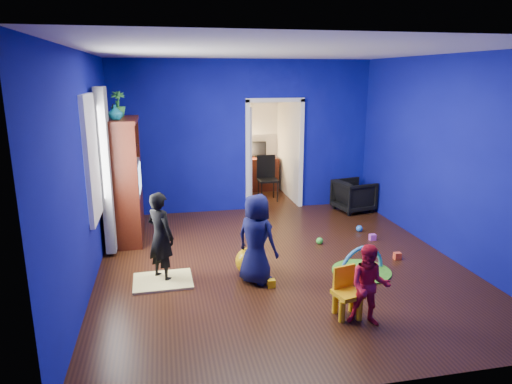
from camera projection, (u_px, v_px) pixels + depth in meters
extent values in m
cube|color=black|center=(279.00, 263.00, 6.52)|extent=(5.00, 5.50, 0.01)
cube|color=white|center=(282.00, 51.00, 5.80)|extent=(5.00, 5.50, 0.01)
cube|color=#0A0C79|center=(244.00, 137.00, 8.77)|extent=(5.00, 0.02, 2.90)
cube|color=#0A0C79|center=(369.00, 228.00, 3.55)|extent=(5.00, 0.02, 2.90)
cube|color=#0A0C79|center=(86.00, 171.00, 5.67)|extent=(0.02, 5.50, 2.90)
cube|color=#0A0C79|center=(446.00, 157.00, 6.65)|extent=(0.02, 5.50, 2.90)
imported|color=black|center=(354.00, 196.00, 8.94)|extent=(0.80, 0.79, 0.62)
imported|color=black|center=(161.00, 236.00, 5.86)|extent=(0.50, 0.51, 1.18)
imported|color=#0E1636|center=(257.00, 239.00, 5.78)|extent=(0.66, 0.67, 1.17)
imported|color=#B61319|center=(369.00, 286.00, 4.80)|extent=(0.53, 0.48, 0.90)
imported|color=#0C5062|center=(115.00, 113.00, 6.68)|extent=(0.27, 0.27, 0.22)
imported|color=#328A35|center=(118.00, 104.00, 7.15)|extent=(0.26, 0.26, 0.40)
cube|color=#3E170A|center=(122.00, 180.00, 7.23)|extent=(0.58, 1.14, 1.96)
cube|color=silver|center=(125.00, 178.00, 7.23)|extent=(0.46, 0.70, 0.54)
cube|color=#F2E07A|center=(163.00, 281.00, 5.91)|extent=(0.76, 0.62, 0.03)
sphere|color=yellow|center=(249.00, 261.00, 6.11)|extent=(0.37, 0.37, 0.37)
cube|color=yellow|center=(348.00, 296.00, 5.01)|extent=(0.34, 0.34, 0.50)
cylinder|color=#399321|center=(361.00, 271.00, 6.21)|extent=(0.80, 0.80, 0.02)
torus|color=#3F8CD8|center=(362.00, 271.00, 6.21)|extent=(0.71, 0.23, 0.72)
cube|color=white|center=(91.00, 158.00, 5.98)|extent=(0.03, 0.95, 1.55)
cube|color=slate|center=(106.00, 171.00, 6.60)|extent=(0.14, 0.42, 2.40)
cube|color=white|center=(274.00, 156.00, 8.99)|extent=(1.16, 0.10, 2.10)
cube|color=#3D140A|center=(258.00, 174.00, 10.59)|extent=(0.88, 0.44, 0.75)
cube|color=black|center=(257.00, 149.00, 10.56)|extent=(0.40, 0.05, 0.32)
sphere|color=#FFD88C|center=(246.00, 150.00, 10.45)|extent=(0.14, 0.14, 0.14)
cube|color=black|center=(268.00, 179.00, 9.66)|extent=(0.40, 0.40, 0.92)
cube|color=white|center=(258.00, 102.00, 10.28)|extent=(0.88, 0.24, 0.04)
cube|color=#F24D28|center=(397.00, 256.00, 6.63)|extent=(0.10, 0.08, 0.10)
sphere|color=blue|center=(359.00, 228.00, 7.81)|extent=(0.11, 0.11, 0.11)
cube|color=yellow|center=(271.00, 283.00, 5.76)|extent=(0.10, 0.08, 0.10)
sphere|color=green|center=(320.00, 241.00, 7.23)|extent=(0.11, 0.11, 0.11)
cube|color=#CE4DCD|center=(373.00, 237.00, 7.40)|extent=(0.10, 0.08, 0.10)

